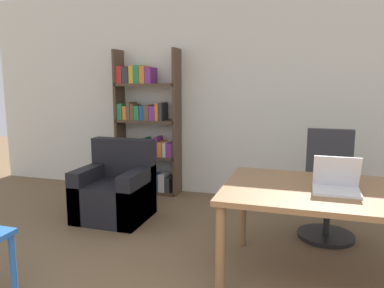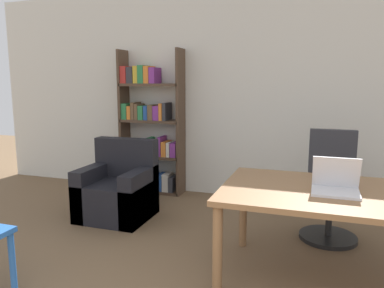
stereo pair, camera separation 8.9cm
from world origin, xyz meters
name	(u,v)px [view 2 (the right image)]	position (x,y,z in m)	size (l,w,h in m)	color
wall_back	(266,94)	(0.00, 4.53, 1.35)	(8.00, 0.06, 2.70)	silver
desk	(340,202)	(0.83, 2.55, 0.65)	(1.70, 1.04, 0.73)	olive
laptop	(336,185)	(0.79, 2.51, 0.78)	(0.32, 0.26, 0.26)	silver
office_chair	(330,192)	(0.79, 3.49, 0.45)	(0.54, 0.54, 1.05)	black
armchair	(118,192)	(-1.44, 3.30, 0.29)	(0.74, 0.67, 0.86)	black
bookshelf	(149,133)	(-1.53, 4.34, 0.81)	(0.87, 0.28, 1.93)	#4C3828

